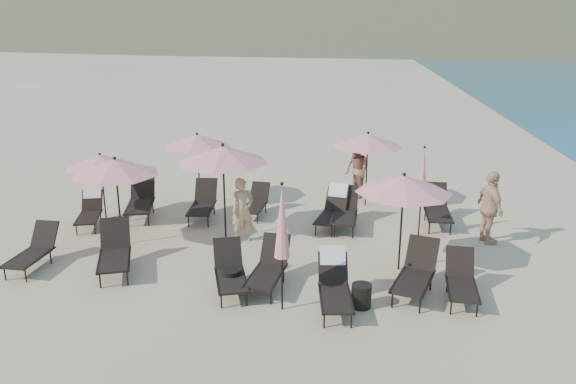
# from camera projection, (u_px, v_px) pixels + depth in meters

# --- Properties ---
(ground) EXTENTS (800.00, 800.00, 0.00)m
(ground) POSITION_uv_depth(u_px,v_px,m) (300.00, 292.00, 11.74)
(ground) COLOR #D6BA8C
(ground) RESTS_ON ground
(lounger_0) EXTENTS (0.68, 1.60, 0.90)m
(lounger_0) POSITION_uv_depth(u_px,v_px,m) (33.00, 250.00, 12.79)
(lounger_0) COLOR black
(lounger_0) RESTS_ON ground
(lounger_1) EXTENTS (1.23, 1.90, 1.02)m
(lounger_1) POSITION_uv_depth(u_px,v_px,m) (115.00, 251.00, 12.61)
(lounger_1) COLOR black
(lounger_1) RESTS_ON ground
(lounger_2) EXTENTS (0.84, 1.71, 0.94)m
(lounger_2) POSITION_uv_depth(u_px,v_px,m) (269.00, 267.00, 11.87)
(lounger_2) COLOR black
(lounger_2) RESTS_ON ground
(lounger_3) EXTENTS (0.77, 1.70, 1.03)m
(lounger_3) POSITION_uv_depth(u_px,v_px,m) (334.00, 283.00, 11.03)
(lounger_3) COLOR black
(lounger_3) RESTS_ON ground
(lounger_4) EXTENTS (1.17, 1.86, 1.00)m
(lounger_4) POSITION_uv_depth(u_px,v_px,m) (416.00, 272.00, 11.56)
(lounger_4) COLOR black
(lounger_4) RESTS_ON ground
(lounger_5) EXTENTS (0.71, 1.58, 0.88)m
(lounger_5) POSITION_uv_depth(u_px,v_px,m) (461.00, 280.00, 11.35)
(lounger_5) COLOR black
(lounger_5) RESTS_ON ground
(lounger_6) EXTENTS (1.10, 1.95, 1.06)m
(lounger_6) POSITION_uv_depth(u_px,v_px,m) (141.00, 200.00, 16.12)
(lounger_6) COLOR black
(lounger_6) RESTS_ON ground
(lounger_7) EXTENTS (0.77, 1.75, 0.98)m
(lounger_7) POSITION_uv_depth(u_px,v_px,m) (203.00, 202.00, 16.03)
(lounger_7) COLOR black
(lounger_7) RESTS_ON ground
(lounger_8) EXTENTS (0.71, 1.51, 0.84)m
(lounger_8) POSITION_uv_depth(u_px,v_px,m) (256.00, 202.00, 16.24)
(lounger_8) COLOR black
(lounger_8) RESTS_ON ground
(lounger_9) EXTENTS (0.76, 1.78, 1.00)m
(lounger_9) POSITION_uv_depth(u_px,v_px,m) (345.00, 211.00, 15.28)
(lounger_9) COLOR black
(lounger_9) RESTS_ON ground
(lounger_10) EXTENTS (0.94, 1.76, 1.04)m
(lounger_10) POSITION_uv_depth(u_px,v_px,m) (333.00, 209.00, 15.37)
(lounger_10) COLOR black
(lounger_10) RESTS_ON ground
(lounger_11) EXTENTS (0.71, 1.76, 1.01)m
(lounger_11) POSITION_uv_depth(u_px,v_px,m) (437.00, 208.00, 15.52)
(lounger_11) COLOR black
(lounger_11) RESTS_ON ground
(lounger_12) EXTENTS (0.92, 1.62, 0.96)m
(lounger_12) POSITION_uv_depth(u_px,v_px,m) (90.00, 209.00, 15.46)
(lounger_12) COLOR black
(lounger_12) RESTS_ON ground
(lounger_13) EXTENTS (1.05, 1.71, 0.92)m
(lounger_13) POSITION_uv_depth(u_px,v_px,m) (230.00, 271.00, 11.70)
(lounger_13) COLOR black
(lounger_13) RESTS_ON ground
(umbrella_open_0) EXTENTS (2.12, 2.12, 2.29)m
(umbrella_open_0) POSITION_uv_depth(u_px,v_px,m) (115.00, 167.00, 13.65)
(umbrella_open_0) COLOR black
(umbrella_open_0) RESTS_ON ground
(umbrella_open_1) EXTENTS (2.33, 2.33, 2.51)m
(umbrella_open_1) POSITION_uv_depth(u_px,v_px,m) (223.00, 154.00, 14.09)
(umbrella_open_1) COLOR black
(umbrella_open_1) RESTS_ON ground
(umbrella_open_2) EXTENTS (2.12, 2.12, 2.29)m
(umbrella_open_2) POSITION_uv_depth(u_px,v_px,m) (404.00, 184.00, 12.22)
(umbrella_open_2) COLOR black
(umbrella_open_2) RESTS_ON ground
(umbrella_open_3) EXTENTS (2.07, 2.07, 2.23)m
(umbrella_open_3) POSITION_uv_depth(u_px,v_px,m) (197.00, 141.00, 16.85)
(umbrella_open_3) COLOR black
(umbrella_open_3) RESTS_ON ground
(umbrella_open_4) EXTENTS (2.13, 2.13, 2.30)m
(umbrella_open_4) POSITION_uv_depth(u_px,v_px,m) (368.00, 140.00, 16.66)
(umbrella_open_4) COLOR black
(umbrella_open_4) RESTS_ON ground
(umbrella_open_5) EXTENTS (1.88, 1.88, 2.03)m
(umbrella_open_5) POSITION_uv_depth(u_px,v_px,m) (100.00, 161.00, 15.17)
(umbrella_open_5) COLOR black
(umbrella_open_5) RESTS_ON ground
(umbrella_closed_0) EXTENTS (0.31, 0.31, 2.61)m
(umbrella_closed_0) POSITION_uv_depth(u_px,v_px,m) (282.00, 223.00, 10.50)
(umbrella_closed_0) COLOR black
(umbrella_closed_0) RESTS_ON ground
(umbrella_closed_1) EXTENTS (0.28, 0.28, 2.42)m
(umbrella_closed_1) POSITION_uv_depth(u_px,v_px,m) (423.00, 174.00, 14.32)
(umbrella_closed_1) COLOR black
(umbrella_closed_1) RESTS_ON ground
(side_table_0) EXTENTS (0.38, 0.38, 0.46)m
(side_table_0) POSITION_uv_depth(u_px,v_px,m) (232.00, 280.00, 11.76)
(side_table_0) COLOR black
(side_table_0) RESTS_ON ground
(side_table_1) EXTENTS (0.40, 0.40, 0.49)m
(side_table_1) POSITION_uv_depth(u_px,v_px,m) (361.00, 296.00, 11.06)
(side_table_1) COLOR black
(side_table_1) RESTS_ON ground
(beachgoer_a) EXTENTS (0.73, 0.70, 1.68)m
(beachgoer_a) POSITION_uv_depth(u_px,v_px,m) (243.00, 210.00, 14.19)
(beachgoer_a) COLOR tan
(beachgoer_a) RESTS_ON ground
(beachgoer_b) EXTENTS (1.03, 1.10, 1.79)m
(beachgoer_b) POSITION_uv_depth(u_px,v_px,m) (356.00, 170.00, 17.77)
(beachgoer_b) COLOR #9E6651
(beachgoer_b) RESTS_ON ground
(beachgoer_c) EXTENTS (0.74, 1.19, 1.89)m
(beachgoer_c) POSITION_uv_depth(u_px,v_px,m) (490.00, 208.00, 14.06)
(beachgoer_c) COLOR tan
(beachgoer_c) RESTS_ON ground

